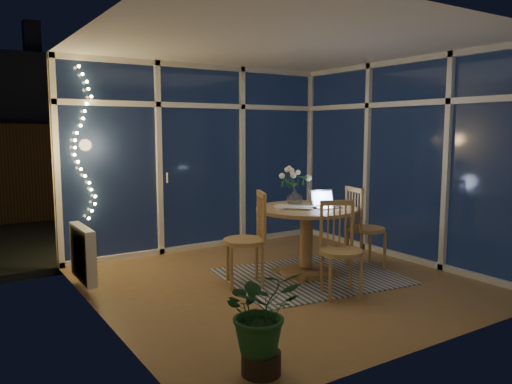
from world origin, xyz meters
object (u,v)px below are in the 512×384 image
dining_table (306,241)px  chair_left (244,238)px  chair_front (341,249)px  flower_vase (295,197)px  chair_right (366,227)px  laptop (328,199)px  potted_plant (261,322)px

dining_table → chair_left: size_ratio=1.12×
chair_front → flower_vase: bearing=105.9°
flower_vase → dining_table: bearing=-84.2°
chair_left → chair_right: bearing=104.8°
flower_vase → chair_left: bearing=-168.5°
chair_left → flower_vase: chair_left is taller
chair_right → laptop: bearing=101.2°
chair_right → potted_plant: chair_right is taller
flower_vase → chair_right: bearing=-24.3°
chair_left → potted_plant: size_ratio=1.38×
flower_vase → potted_plant: flower_vase is taller
chair_front → potted_plant: size_ratio=1.30×
dining_table → potted_plant: size_ratio=1.54×
chair_right → laptop: 0.73m
flower_vase → potted_plant: bearing=-132.0°
dining_table → chair_right: (0.80, -0.17, 0.11)m
flower_vase → potted_plant: 2.65m
chair_front → laptop: bearing=85.5°
chair_left → potted_plant: chair_left is taller
dining_table → chair_left: chair_left is taller
laptop → chair_left: bearing=176.4°
chair_left → chair_front: size_ratio=1.06×
laptop → potted_plant: 2.56m
chair_left → chair_right: chair_left is taller
laptop → flower_vase: (-0.21, 0.35, -0.00)m
chair_right → chair_front: size_ratio=1.04×
chair_right → potted_plant: size_ratio=1.35×
dining_table → laptop: laptop is taller
chair_left → laptop: (1.01, -0.19, 0.38)m
dining_table → chair_front: size_ratio=1.19×
laptop → chair_front: bearing=-112.3°
chair_right → potted_plant: 3.00m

